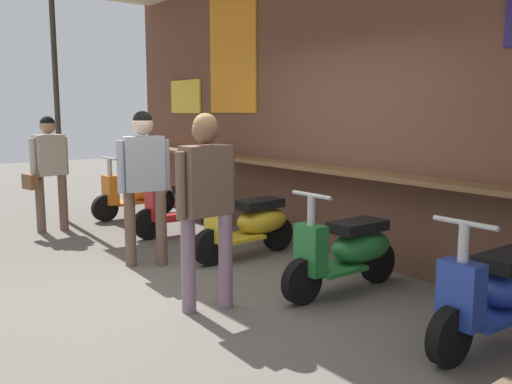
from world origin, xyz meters
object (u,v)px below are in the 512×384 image
object	(u,v)px
scooter_green	(349,250)
shopper_with_handbag	(49,163)
scooter_orange	(139,192)
scooter_blue	(499,292)
scooter_red	(188,206)
shopper_passing	(206,191)
scooter_yellow	(251,223)
shopper_browsing	(144,172)

from	to	relation	value
scooter_green	shopper_with_handbag	size ratio (longest dim) A/B	0.88
scooter_orange	scooter_blue	world-z (taller)	same
scooter_red	shopper_passing	world-z (taller)	shopper_passing
scooter_green	shopper_passing	size ratio (longest dim) A/B	0.85
scooter_green	shopper_with_handbag	xyz separation A→B (m)	(-4.24, -1.44, 0.56)
shopper_passing	shopper_with_handbag	bearing A→B (deg)	-0.66
scooter_yellow	scooter_green	size ratio (longest dim) A/B	1.00
scooter_red	scooter_blue	xyz separation A→B (m)	(4.45, 0.00, 0.00)
shopper_browsing	scooter_orange	bearing A→B (deg)	-13.61
scooter_yellow	scooter_green	world-z (taller)	same
scooter_yellow	shopper_passing	bearing A→B (deg)	37.83
scooter_orange	scooter_red	size ratio (longest dim) A/B	1.00
scooter_yellow	shopper_with_handbag	size ratio (longest dim) A/B	0.88
scooter_yellow	shopper_passing	distance (m)	1.85
scooter_red	scooter_blue	size ratio (longest dim) A/B	1.00
shopper_with_handbag	shopper_browsing	bearing A→B (deg)	-4.58
scooter_green	shopper_browsing	distance (m)	2.30
scooter_yellow	scooter_blue	size ratio (longest dim) A/B	1.00
scooter_yellow	scooter_green	bearing A→B (deg)	86.30
scooter_green	scooter_yellow	bearing A→B (deg)	-90.95
scooter_red	shopper_with_handbag	bearing A→B (deg)	-39.49
scooter_yellow	shopper_with_handbag	xyz separation A→B (m)	(-2.72, -1.44, 0.56)
scooter_orange	shopper_browsing	distance (m)	2.90
scooter_yellow	scooter_red	bearing A→B (deg)	-93.70
scooter_green	scooter_blue	size ratio (longest dim) A/B	1.00
scooter_red	shopper_with_handbag	size ratio (longest dim) A/B	0.88
scooter_green	scooter_blue	distance (m)	1.47
scooter_green	shopper_passing	world-z (taller)	shopper_passing
scooter_green	shopper_with_handbag	distance (m)	4.51
shopper_browsing	scooter_red	bearing A→B (deg)	-36.58
shopper_passing	scooter_orange	bearing A→B (deg)	-20.14
shopper_browsing	scooter_green	bearing A→B (deg)	-139.44
scooter_orange	scooter_yellow	xyz separation A→B (m)	(2.97, -0.00, 0.00)
scooter_blue	scooter_orange	bearing A→B (deg)	-90.08
scooter_green	scooter_red	bearing A→B (deg)	-90.95
scooter_green	scooter_blue	xyz separation A→B (m)	(1.47, 0.00, 0.00)
scooter_blue	shopper_browsing	size ratio (longest dim) A/B	0.84
scooter_red	shopper_browsing	bearing A→B (deg)	45.35
scooter_yellow	scooter_blue	bearing A→B (deg)	86.30
scooter_orange	scooter_yellow	size ratio (longest dim) A/B	1.00
scooter_orange	shopper_with_handbag	world-z (taller)	shopper_with_handbag
scooter_red	scooter_green	bearing A→B (deg)	91.86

